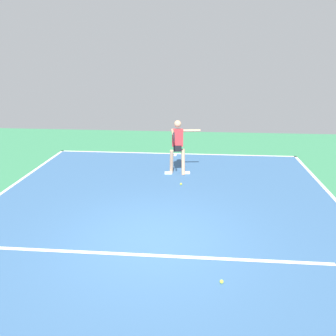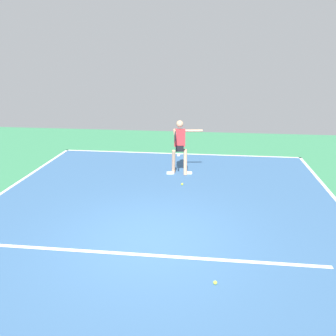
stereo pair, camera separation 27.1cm
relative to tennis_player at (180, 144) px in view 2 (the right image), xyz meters
The scene contains 8 objects.
ground_plane 4.43m from the tennis_player, 86.90° to the left, with size 21.92×21.92×0.00m, color #388456.
court_surface 4.43m from the tennis_player, 86.90° to the left, with size 9.29×13.64×0.00m, color #38608E.
court_line_baseline_near 2.68m from the tennis_player, 84.59° to the right, with size 9.29×0.10×0.01m, color white.
court_line_service 4.99m from the tennis_player, 87.27° to the left, with size 6.97×0.10×0.01m, color white.
court_line_centre_mark 2.49m from the tennis_player, 84.12° to the right, with size 0.10×0.30×0.01m, color white.
tennis_player is the anchor object (origin of this frame).
tennis_ball_by_baseline 5.83m from the tennis_player, 101.10° to the left, with size 0.07×0.07×0.07m, color #C6E53D.
tennis_ball_near_player 1.40m from the tennis_player, 99.51° to the left, with size 0.07×0.07×0.07m, color #CCE033.
Camera 2 is at (-1.15, 6.42, 3.71)m, focal length 37.41 mm.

